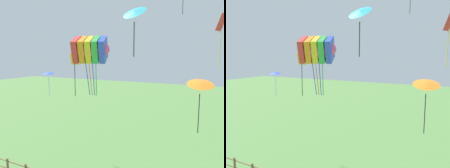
% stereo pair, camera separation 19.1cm
% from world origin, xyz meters
% --- Properties ---
extents(kite_rainbow_parafoil, '(3.29, 2.76, 4.27)m').
position_xyz_m(kite_rainbow_parafoil, '(-2.85, 10.77, 8.47)').
color(kite_rainbow_parafoil, '#E54C8C').
extents(kite_yellow_diamond, '(0.76, 0.53, 3.47)m').
position_xyz_m(kite_yellow_diamond, '(-5.13, 11.98, 7.18)').
color(kite_yellow_diamond, yellow).
extents(kite_cyan_delta, '(1.34, 1.22, 2.50)m').
position_xyz_m(kite_cyan_delta, '(1.70, 7.54, 10.07)').
color(kite_cyan_delta, '#2DB2C6').
extents(kite_red_diamond, '(0.83, 1.07, 4.13)m').
position_xyz_m(kite_red_diamond, '(5.37, 16.35, 10.09)').
color(kite_red_diamond, red).
extents(kite_orange_delta, '(1.58, 1.55, 2.86)m').
position_xyz_m(kite_orange_delta, '(4.66, 9.26, 6.59)').
color(kite_orange_delta, orange).
extents(kite_blue_delta, '(0.99, 0.99, 1.73)m').
position_xyz_m(kite_blue_delta, '(-5.20, 9.02, 6.74)').
color(kite_blue_delta, blue).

